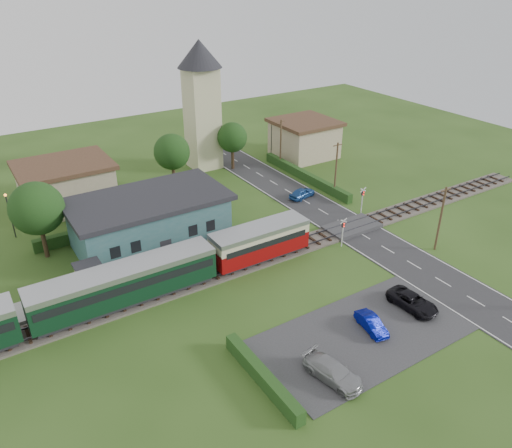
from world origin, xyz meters
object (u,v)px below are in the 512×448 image
crossing_signal_near (343,229)px  car_park_blue (371,324)px  car_park_silver (333,372)px  house_east (304,138)px  station_building (150,220)px  pedestrian_near (222,246)px  train (88,295)px  car_on_road (302,193)px  house_west (66,184)px  crossing_signal_far (363,197)px  church_tower (201,96)px  pedestrian_far (89,279)px  car_park_dark (413,301)px  equipment_hut (90,277)px

crossing_signal_near → car_park_blue: 13.47m
car_park_silver → house_east: bearing=44.0°
station_building → pedestrian_near: bearing=-52.2°
train → house_east: (39.01, 22.00, 0.62)m
car_on_road → house_east: bearing=-51.2°
house_west → car_park_silver: (8.35, -39.39, -2.03)m
station_building → crossing_signal_far: (23.60, -6.60, -0.55)m
church_tower → pedestrian_far: 33.39m
church_tower → house_west: 21.55m
pedestrian_near → house_east: bearing=-156.2°
station_building → car_park_silver: bearing=-82.5°
pedestrian_far → house_west: bearing=-3.9°
car_park_dark → house_west: bearing=114.7°
crossing_signal_far → car_park_silver: 27.65m
pedestrian_near → train: bearing=-3.8°
church_tower → station_building: bearing=-131.4°
train → church_tower: (24.01, 26.00, 8.05)m
house_west → car_park_silver: 40.31m
equipment_hut → car_park_silver: size_ratio=0.54×
crossing_signal_near → pedestrian_far: size_ratio=1.74×
church_tower → car_on_road: size_ratio=4.68×
church_tower → crossing_signal_near: church_tower is taller
car_park_blue → pedestrian_near: bearing=115.9°
pedestrian_far → crossing_signal_far: bearing=-87.1°
station_building → pedestrian_near: 8.28m
train → pedestrian_near: train is taller
house_west → house_east: (35.00, -1.00, 0.00)m
car_park_dark → car_on_road: bearing=72.7°
house_east → car_park_dark: 38.93m
equipment_hut → church_tower: church_tower is taller
pedestrian_near → pedestrian_far: (-13.01, 0.93, 0.19)m
train → house_east: size_ratio=4.91×
station_building → house_east: (30.00, 13.01, 0.10)m
church_tower → car_park_blue: 41.38m
equipment_hut → car_park_silver: 22.66m
car_on_road → car_park_silver: size_ratio=0.80×
station_building → car_park_silver: size_ratio=3.42×
crossing_signal_near → equipment_hut: bearing=167.1°
equipment_hut → station_building: bearing=35.9°
house_west → crossing_signal_far: bearing=-35.8°
pedestrian_far → church_tower: bearing=-40.7°
train → pedestrian_near: size_ratio=28.64×
station_building → house_west: bearing=109.6°
crossing_signal_far → car_park_dark: size_ratio=0.72×
crossing_signal_far → car_park_dark: bearing=-119.6°
crossing_signal_near → pedestrian_far: bearing=166.4°
house_east → pedestrian_far: size_ratio=4.68×
train → church_tower: church_tower is taller
crossing_signal_far → pedestrian_near: (-18.61, 0.16, -0.94)m
car_on_road → crossing_signal_near: bearing=148.9°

